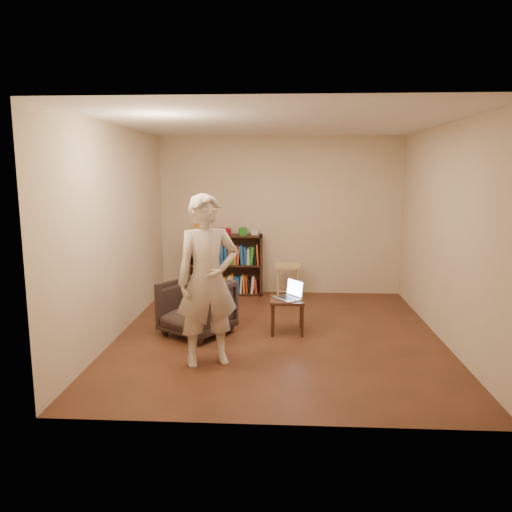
# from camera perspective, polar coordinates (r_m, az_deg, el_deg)

# --- Properties ---
(floor) EXTENTS (4.50, 4.50, 0.00)m
(floor) POSITION_cam_1_polar(r_m,az_deg,el_deg) (6.37, 2.53, -9.01)
(floor) COLOR #3F2314
(floor) RESTS_ON ground
(ceiling) EXTENTS (4.50, 4.50, 0.00)m
(ceiling) POSITION_cam_1_polar(r_m,az_deg,el_deg) (6.05, 2.72, 14.97)
(ceiling) COLOR white
(ceiling) RESTS_ON wall_back
(wall_back) EXTENTS (4.00, 0.00, 4.00)m
(wall_back) POSITION_cam_1_polar(r_m,az_deg,el_deg) (8.31, 2.80, 4.59)
(wall_back) COLOR beige
(wall_back) RESTS_ON floor
(wall_left) EXTENTS (0.00, 4.50, 4.50)m
(wall_left) POSITION_cam_1_polar(r_m,az_deg,el_deg) (6.42, -15.55, 2.70)
(wall_left) COLOR beige
(wall_left) RESTS_ON floor
(wall_right) EXTENTS (0.00, 4.50, 4.50)m
(wall_right) POSITION_cam_1_polar(r_m,az_deg,el_deg) (6.38, 20.92, 2.37)
(wall_right) COLOR beige
(wall_right) RESTS_ON floor
(bookshelf) EXTENTS (1.20, 0.30, 1.00)m
(bookshelf) POSITION_cam_1_polar(r_m,az_deg,el_deg) (8.34, -3.41, -1.38)
(bookshelf) COLOR black
(bookshelf) RESTS_ON floor
(box_yellow) EXTENTS (0.24, 0.19, 0.18)m
(box_yellow) POSITION_cam_1_polar(r_m,az_deg,el_deg) (8.30, -6.16, 3.08)
(box_yellow) COLOR orange
(box_yellow) RESTS_ON bookshelf
(red_cloth) EXTENTS (0.33, 0.26, 0.10)m
(red_cloth) POSITION_cam_1_polar(r_m,az_deg,el_deg) (8.25, -3.94, 2.79)
(red_cloth) COLOR maroon
(red_cloth) RESTS_ON bookshelf
(box_green) EXTENTS (0.14, 0.14, 0.12)m
(box_green) POSITION_cam_1_polar(r_m,az_deg,el_deg) (8.18, -1.51, 2.83)
(box_green) COLOR #24761F
(box_green) RESTS_ON bookshelf
(box_white) EXTENTS (0.12, 0.12, 0.09)m
(box_white) POSITION_cam_1_polar(r_m,az_deg,el_deg) (8.21, -0.16, 2.74)
(box_white) COLOR beige
(box_white) RESTS_ON bookshelf
(stool) EXTENTS (0.39, 0.39, 0.56)m
(stool) POSITION_cam_1_polar(r_m,az_deg,el_deg) (8.00, 3.66, -1.75)
(stool) COLOR tan
(stool) RESTS_ON floor
(armchair) EXTENTS (1.03, 1.04, 0.69)m
(armchair) POSITION_cam_1_polar(r_m,az_deg,el_deg) (6.34, -6.79, -5.88)
(armchair) COLOR #2D201E
(armchair) RESTS_ON floor
(side_table) EXTENTS (0.43, 0.43, 0.44)m
(side_table) POSITION_cam_1_polar(r_m,az_deg,el_deg) (6.39, 3.60, -5.56)
(side_table) COLOR black
(side_table) RESTS_ON floor
(laptop) EXTENTS (0.40, 0.42, 0.24)m
(laptop) POSITION_cam_1_polar(r_m,az_deg,el_deg) (6.38, 3.94, -4.37)
(laptop) COLOR silver
(laptop) RESTS_ON side_table
(person) EXTENTS (0.78, 0.65, 1.82)m
(person) POSITION_cam_1_polar(r_m,az_deg,el_deg) (5.26, -5.55, -2.82)
(person) COLOR beige
(person) RESTS_ON floor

